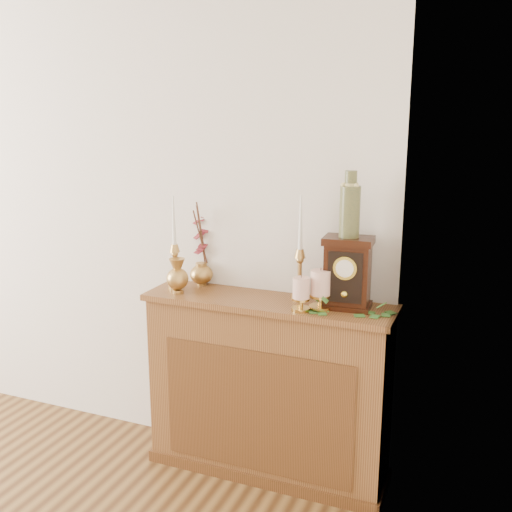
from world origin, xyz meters
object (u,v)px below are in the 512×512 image
at_px(bud_vase, 177,276).
at_px(ceramic_vase, 350,208).
at_px(mantel_clock, 347,273).
at_px(ginger_jar, 202,246).
at_px(candlestick_center, 300,266).
at_px(candlestick_left, 175,259).

relative_size(bud_vase, ceramic_vase, 0.60).
height_order(bud_vase, mantel_clock, mantel_clock).
distance_m(ginger_jar, ceramic_vase, 0.86).
xyz_separation_m(candlestick_center, ceramic_vase, (0.24, -0.04, 0.30)).
bearing_deg(mantel_clock, ginger_jar, 168.01).
relative_size(bud_vase, mantel_clock, 0.53).
xyz_separation_m(candlestick_left, bud_vase, (0.05, -0.06, -0.07)).
height_order(candlestick_left, bud_vase, candlestick_left).
height_order(ginger_jar, ceramic_vase, ceramic_vase).
bearing_deg(candlestick_center, candlestick_left, -172.55).
distance_m(candlestick_center, ginger_jar, 0.57).
bearing_deg(candlestick_left, mantel_clock, 2.37).
relative_size(candlestick_center, ginger_jar, 1.13).
relative_size(candlestick_left, ceramic_vase, 1.61).
xyz_separation_m(bud_vase, ceramic_vase, (0.84, 0.10, 0.38)).
relative_size(ginger_jar, ceramic_vase, 1.49).
bearing_deg(candlestick_center, ceramic_vase, -10.19).
distance_m(candlestick_center, ceramic_vase, 0.39).
relative_size(mantel_clock, ceramic_vase, 1.12).
distance_m(candlestick_left, ginger_jar, 0.18).
height_order(bud_vase, ginger_jar, ginger_jar).
bearing_deg(ginger_jar, candlestick_left, -116.17).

